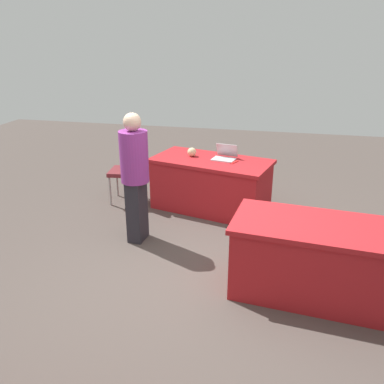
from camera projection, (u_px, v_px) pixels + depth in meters
name	position (u px, v px, depth m)	size (l,w,h in m)	color
ground_plane	(195.00, 271.00, 4.43)	(14.40, 14.40, 0.00)	#4C423D
table_foreground	(211.00, 184.00, 5.91)	(1.85, 1.23, 0.77)	#AD1E23
table_mid_right	(322.00, 260.00, 3.91)	(1.84, 0.99, 0.77)	#AD1E23
chair_near_front	(129.00, 167.00, 6.11)	(0.49, 0.49, 0.97)	#9E9993
person_attendee_browsing	(135.00, 173.00, 4.81)	(0.36, 0.36, 1.61)	#26262D
laptop_silver	(225.00, 156.00, 5.78)	(0.37, 0.35, 0.21)	silver
yarn_ball	(192.00, 152.00, 5.90)	(0.13, 0.13, 0.13)	beige
scissors_red	(234.00, 162.00, 5.64)	(0.18, 0.04, 0.01)	red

